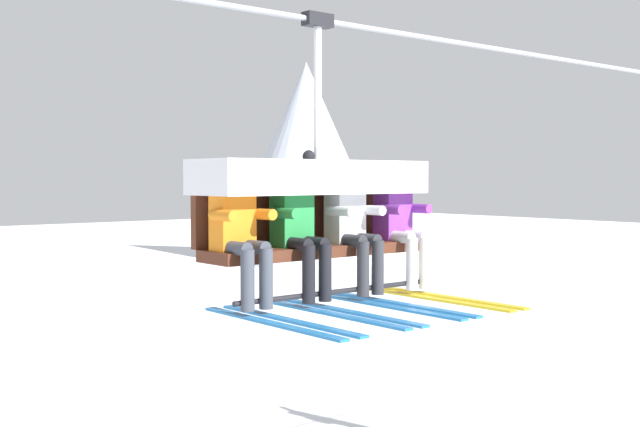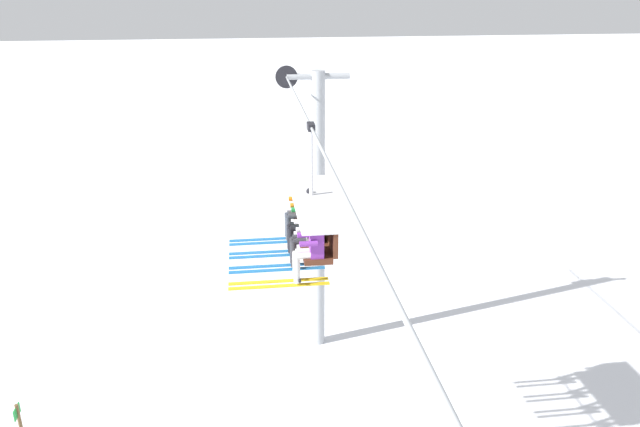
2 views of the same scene
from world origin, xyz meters
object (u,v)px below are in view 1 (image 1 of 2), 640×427
skier_orange (241,232)px  skier_purple (402,223)px  skier_white (354,226)px  skier_green (301,226)px  chairlift_chair (312,193)px

skier_orange → skier_purple: same height
skier_white → skier_green: bearing=179.4°
chairlift_chair → skier_green: bearing=-144.5°
skier_orange → skier_white: size_ratio=1.00×
skier_green → skier_white: size_ratio=1.00×
skier_orange → skier_green: skier_green is taller
skier_green → skier_white: (0.61, -0.01, -0.02)m
chairlift_chair → skier_purple: 0.98m
skier_green → skier_purple: (1.21, -0.01, -0.02)m
skier_purple → skier_orange: bearing=180.0°
skier_white → skier_purple: 0.61m
skier_orange → skier_purple: size_ratio=1.00×
chairlift_chair → skier_orange: size_ratio=1.43×
skier_orange → skier_purple: (1.83, 0.00, 0.00)m
skier_green → chairlift_chair: bearing=35.5°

